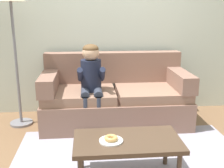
{
  "coord_description": "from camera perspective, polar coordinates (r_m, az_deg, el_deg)",
  "views": [
    {
      "loc": [
        -0.43,
        -2.75,
        1.51
      ],
      "look_at": [
        -0.14,
        0.45,
        0.65
      ],
      "focal_mm": 44.51,
      "sensor_mm": 36.0,
      "label": 1
    }
  ],
  "objects": [
    {
      "name": "person_child",
      "position": [
        3.49,
        -4.28,
        1.04
      ],
      "size": [
        0.34,
        0.58,
        1.1
      ],
      "color": "#1E2338",
      "rests_on": "ground"
    },
    {
      "name": "couch",
      "position": [
        3.8,
        0.63,
        -2.93
      ],
      "size": [
        1.93,
        0.9,
        0.93
      ],
      "color": "#846051",
      "rests_on": "ground"
    },
    {
      "name": "floor_lamp",
      "position": [
        3.74,
        -20.06,
        15.09
      ],
      "size": [
        0.36,
        0.36,
        1.87
      ],
      "color": "slate",
      "rests_on": "ground"
    },
    {
      "name": "ground",
      "position": [
        3.17,
        3.36,
        -13.52
      ],
      "size": [
        10.0,
        10.0,
        0.0
      ],
      "primitive_type": "plane",
      "color": "brown"
    },
    {
      "name": "coffee_table",
      "position": [
        2.54,
        3.17,
        -12.15
      ],
      "size": [
        0.95,
        0.53,
        0.4
      ],
      "color": "#4C3828",
      "rests_on": "ground"
    },
    {
      "name": "area_rug",
      "position": [
        2.95,
        4.11,
        -15.72
      ],
      "size": [
        2.44,
        1.65,
        0.01
      ],
      "primitive_type": "cube",
      "color": "#9993A3",
      "rests_on": "ground"
    },
    {
      "name": "donut",
      "position": [
        2.46,
        -0.2,
        -11.06
      ],
      "size": [
        0.16,
        0.16,
        0.04
      ],
      "primitive_type": "torus",
      "rotation": [
        0.0,
        0.0,
        1.07
      ],
      "color": "tan",
      "rests_on": "plate"
    },
    {
      "name": "wall_back",
      "position": [
        4.17,
        0.75,
        13.48
      ],
      "size": [
        8.0,
        0.1,
        2.8
      ],
      "primitive_type": "cube",
      "color": "beige",
      "rests_on": "ground"
    },
    {
      "name": "toy_controller",
      "position": [
        3.3,
        10.06,
        -12.03
      ],
      "size": [
        0.23,
        0.09,
        0.05
      ],
      "rotation": [
        0.0,
        0.0,
        0.25
      ],
      "color": "red",
      "rests_on": "ground"
    },
    {
      "name": "plate",
      "position": [
        2.47,
        -0.2,
        -11.58
      ],
      "size": [
        0.21,
        0.21,
        0.01
      ],
      "primitive_type": "cylinder",
      "color": "white",
      "rests_on": "coffee_table"
    }
  ]
}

